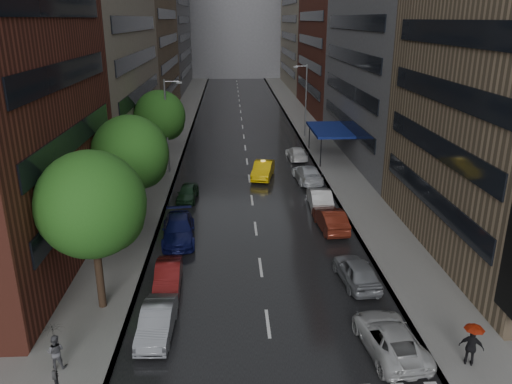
% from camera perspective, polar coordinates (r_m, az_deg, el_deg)
% --- Properties ---
extents(ground, '(220.00, 220.00, 0.00)m').
position_cam_1_polar(ground, '(22.73, 2.16, -20.45)').
color(ground, gray).
rests_on(ground, ground).
extents(road, '(14.00, 140.00, 0.01)m').
position_cam_1_polar(road, '(68.97, -1.50, 7.11)').
color(road, black).
rests_on(road, ground).
extents(sidewalk_left, '(4.00, 140.00, 0.15)m').
position_cam_1_polar(sidewalk_left, '(69.32, -9.01, 7.00)').
color(sidewalk_left, gray).
rests_on(sidewalk_left, ground).
extents(sidewalk_right, '(4.00, 140.00, 0.15)m').
position_cam_1_polar(sidewalk_right, '(69.76, 5.97, 7.21)').
color(sidewalk_right, gray).
rests_on(sidewalk_right, ground).
extents(buildings_left, '(8.00, 108.00, 38.00)m').
position_cam_1_polar(buildings_left, '(77.36, -13.69, 19.85)').
color(buildings_left, maroon).
rests_on(buildings_left, ground).
extents(buildings_right, '(8.05, 109.10, 36.00)m').
position_cam_1_polar(buildings_right, '(75.97, 10.32, 19.37)').
color(buildings_right, '#937A5B').
rests_on(buildings_right, ground).
extents(building_far, '(40.00, 14.00, 32.00)m').
position_cam_1_polar(building_far, '(135.42, -2.39, 19.88)').
color(building_far, slate).
rests_on(building_far, ground).
extents(tree_near, '(5.38, 5.38, 8.58)m').
position_cam_1_polar(tree_near, '(25.75, -18.31, -1.38)').
color(tree_near, '#382619').
rests_on(tree_near, ground).
extents(tree_mid, '(5.27, 5.27, 8.40)m').
position_cam_1_polar(tree_mid, '(35.30, -14.17, 4.28)').
color(tree_mid, '#382619').
rests_on(tree_mid, ground).
extents(tree_far, '(5.01, 5.01, 7.99)m').
position_cam_1_polar(tree_far, '(50.17, -10.94, 8.52)').
color(tree_far, '#382619').
rests_on(tree_far, ground).
extents(taxi, '(2.66, 5.09, 1.60)m').
position_cam_1_polar(taxi, '(47.74, 0.81, 2.56)').
color(taxi, '#E0B00B').
rests_on(taxi, ground).
extents(parked_cars_left, '(2.59, 23.09, 1.56)m').
position_cam_1_polar(parked_cars_left, '(33.02, -9.16, -5.69)').
color(parked_cars_left, slate).
rests_on(parked_cars_left, ground).
extents(parked_cars_right, '(2.82, 38.09, 1.57)m').
position_cam_1_polar(parked_cars_right, '(38.15, 7.98, -2.09)').
color(parked_cars_right, '#B8B8B8').
rests_on(parked_cars_right, ground).
extents(ped_black_umbrella, '(0.96, 0.98, 2.09)m').
position_cam_1_polar(ped_black_umbrella, '(23.88, -22.06, -15.69)').
color(ped_black_umbrella, '#4F4E54').
rests_on(ped_black_umbrella, sidewalk_left).
extents(ped_red_umbrella, '(1.10, 0.84, 2.01)m').
position_cam_1_polar(ped_red_umbrella, '(24.34, 23.49, -15.38)').
color(ped_red_umbrella, black).
rests_on(ped_red_umbrella, sidewalk_right).
extents(street_lamp_left, '(1.74, 0.22, 9.00)m').
position_cam_1_polar(street_lamp_left, '(48.74, -10.09, 7.58)').
color(street_lamp_left, gray).
rests_on(street_lamp_left, sidewalk_left).
extents(street_lamp_right, '(1.74, 0.22, 9.00)m').
position_cam_1_polar(street_lamp_right, '(63.84, 5.65, 10.50)').
color(street_lamp_right, gray).
rests_on(street_lamp_right, sidewalk_right).
extents(awning, '(4.00, 8.00, 3.12)m').
position_cam_1_polar(awning, '(54.68, 8.43, 7.04)').
color(awning, navy).
rests_on(awning, sidewalk_right).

